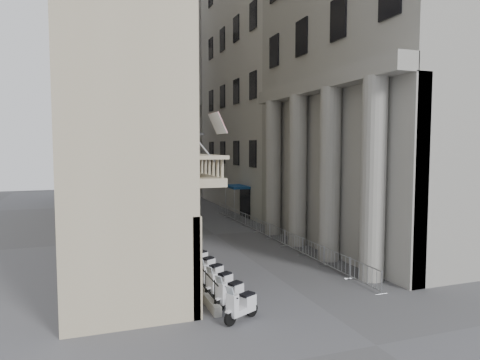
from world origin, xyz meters
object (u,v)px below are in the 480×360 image
Objects in this scene: scooter_0 at (242,321)px; pedestrian_a at (190,209)px; security_tent at (160,195)px; info_kiosk at (153,218)px; pedestrian_b at (183,199)px; street_lamp at (178,173)px.

scooter_0 is 24.28m from pedestrian_a.
info_kiosk is (-0.38, 1.43, -2.00)m from security_tent.
scooter_0 is at bearing -68.23° from info_kiosk.
security_tent is 2.59× the size of info_kiosk.
pedestrian_b reaches higher than pedestrian_a.
pedestrian_b is (4.28, 30.32, 0.97)m from scooter_0.
pedestrian_b is at bearing 74.83° from street_lamp.
street_lamp is at bearing 101.26° from pedestrian_b.
scooter_0 is at bearing -95.23° from street_lamp.
street_lamp is 3.97× the size of pedestrian_b.
street_lamp is 12.62m from pedestrian_b.
pedestrian_a is (2.21, 5.42, -3.76)m from street_lamp.
pedestrian_a is at bearing -35.39° from scooter_0.
info_kiosk is at bearing 137.79° from street_lamp.
street_lamp is 4.70× the size of pedestrian_a.
pedestrian_a is (3.55, 24.00, 0.82)m from scooter_0.
pedestrian_b is (0.73, 6.32, 0.15)m from pedestrian_a.
street_lamp is 6.96m from pedestrian_a.
pedestrian_b is at bearing 69.58° from security_tent.
scooter_0 is 0.91× the size of pedestrian_a.
street_lamp is (1.34, 18.58, 4.58)m from scooter_0.
info_kiosk is at bearing -25.76° from scooter_0.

